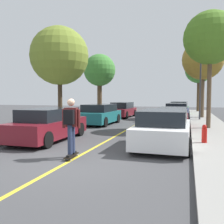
# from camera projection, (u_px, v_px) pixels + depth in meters

# --- Properties ---
(ground) EXTENTS (80.00, 80.00, 0.00)m
(ground) POSITION_uv_depth(u_px,v_px,m) (66.00, 163.00, 7.17)
(ground) COLOR #424244
(center_line) EXTENTS (0.12, 39.20, 0.01)m
(center_line) POSITION_uv_depth(u_px,v_px,m) (108.00, 140.00, 10.98)
(center_line) COLOR gold
(center_line) RESTS_ON ground
(parked_car_left_nearest) EXTENTS (1.89, 4.50, 1.40)m
(parked_car_left_nearest) POSITION_uv_depth(u_px,v_px,m) (49.00, 124.00, 10.88)
(parked_car_left_nearest) COLOR maroon
(parked_car_left_nearest) RESTS_ON ground
(parked_car_left_near) EXTENTS (2.06, 4.15, 1.38)m
(parked_car_left_near) POSITION_uv_depth(u_px,v_px,m) (100.00, 114.00, 17.08)
(parked_car_left_near) COLOR #196066
(parked_car_left_near) RESTS_ON ground
(parked_car_left_far) EXTENTS (1.93, 4.30, 1.38)m
(parked_car_left_far) POSITION_uv_depth(u_px,v_px,m) (122.00, 110.00, 22.92)
(parked_car_left_far) COLOR maroon
(parked_car_left_far) RESTS_ON ground
(parked_car_right_nearest) EXTENTS (2.02, 4.29, 1.41)m
(parked_car_right_nearest) POSITION_uv_depth(u_px,v_px,m) (164.00, 129.00, 9.50)
(parked_car_right_nearest) COLOR white
(parked_car_right_nearest) RESTS_ON ground
(parked_car_right_near) EXTENTS (1.91, 4.48, 1.26)m
(parked_car_right_near) POSITION_uv_depth(u_px,v_px,m) (173.00, 118.00, 14.90)
(parked_car_right_near) COLOR maroon
(parked_car_right_near) RESTS_ON ground
(parked_car_right_far) EXTENTS (2.01, 4.74, 1.35)m
(parked_car_right_far) POSITION_uv_depth(u_px,v_px,m) (177.00, 111.00, 21.03)
(parked_car_right_far) COLOR navy
(parked_car_right_far) RESTS_ON ground
(parked_car_right_farthest) EXTENTS (1.98, 4.58, 1.37)m
(parked_car_right_farthest) POSITION_uv_depth(u_px,v_px,m) (179.00, 108.00, 26.34)
(parked_car_right_farthest) COLOR #1E5B33
(parked_car_right_farthest) RESTS_ON ground
(street_tree_left_nearest) EXTENTS (3.67, 3.67, 6.17)m
(street_tree_left_nearest) POSITION_uv_depth(u_px,v_px,m) (60.00, 56.00, 15.64)
(street_tree_left_nearest) COLOR #3D2D1E
(street_tree_left_nearest) RESTS_ON sidewalk_left
(street_tree_left_near) EXTENTS (2.91, 2.91, 5.64)m
(street_tree_left_near) POSITION_uv_depth(u_px,v_px,m) (100.00, 71.00, 22.70)
(street_tree_left_near) COLOR #4C3823
(street_tree_left_near) RESTS_ON sidewalk_left
(street_tree_right_nearest) EXTENTS (2.96, 2.96, 6.52)m
(street_tree_right_nearest) POSITION_uv_depth(u_px,v_px,m) (210.00, 38.00, 13.80)
(street_tree_right_nearest) COLOR brown
(street_tree_right_nearest) RESTS_ON sidewalk_right
(street_tree_right_near) EXTENTS (3.43, 3.43, 6.61)m
(street_tree_right_near) POSITION_uv_depth(u_px,v_px,m) (203.00, 60.00, 20.97)
(street_tree_right_near) COLOR brown
(street_tree_right_near) RESTS_ON sidewalk_right
(street_tree_right_far) EXTENTS (3.14, 3.14, 6.50)m
(street_tree_right_far) POSITION_uv_depth(u_px,v_px,m) (199.00, 70.00, 29.40)
(street_tree_right_far) COLOR #4C3823
(street_tree_right_far) RESTS_ON sidewalk_right
(fire_hydrant) EXTENTS (0.20, 0.20, 0.70)m
(fire_hydrant) POSITION_uv_depth(u_px,v_px,m) (204.00, 134.00, 9.60)
(fire_hydrant) COLOR #B2140F
(fire_hydrant) RESTS_ON sidewalk_right
(streetlamp) EXTENTS (0.36, 0.24, 5.53)m
(streetlamp) POSITION_uv_depth(u_px,v_px,m) (200.00, 78.00, 19.07)
(streetlamp) COLOR #38383D
(streetlamp) RESTS_ON sidewalk_right
(skateboard) EXTENTS (0.32, 0.86, 0.10)m
(skateboard) POSITION_uv_depth(u_px,v_px,m) (72.00, 156.00, 7.73)
(skateboard) COLOR black
(skateboard) RESTS_ON ground
(skateboarder) EXTENTS (0.59, 0.71, 1.76)m
(skateboarder) POSITION_uv_depth(u_px,v_px,m) (71.00, 123.00, 7.63)
(skateboarder) COLOR black
(skateboarder) RESTS_ON skateboard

